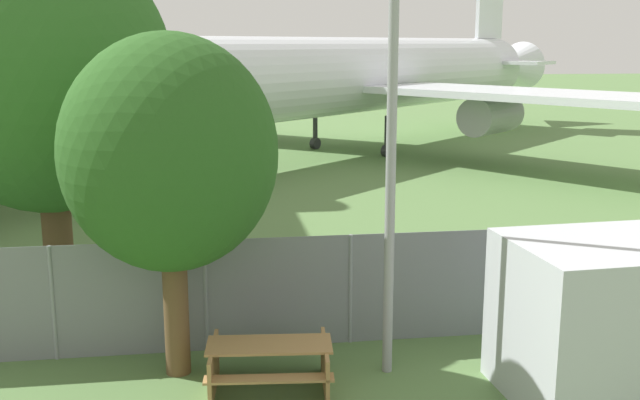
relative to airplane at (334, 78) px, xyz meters
name	(u,v)px	position (x,y,z in m)	size (l,w,h in m)	color
perimeter_fence	(206,296)	(-5.97, -22.48, -2.69)	(56.07, 0.07, 2.00)	gray
airplane	(334,78)	(0.00, 0.00, 0.00)	(33.46, 31.87, 10.95)	white
portable_cabin	(617,320)	(0.16, -25.10, -2.47)	(3.38, 2.53, 2.44)	silver
picnic_bench_open_grass	(269,361)	(-5.01, -24.16, -3.21)	(2.05, 1.57, 0.76)	#A37A47
tree_near_hangar	(170,154)	(-6.44, -23.32, -0.08)	(3.36, 3.36, 5.48)	brown
tree_left_of_cabin	(46,75)	(-9.11, -18.81, 0.95)	(5.19, 5.19, 7.52)	brown
light_mast	(392,85)	(-3.04, -23.76, 0.97)	(0.44, 0.44, 7.60)	#99999E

